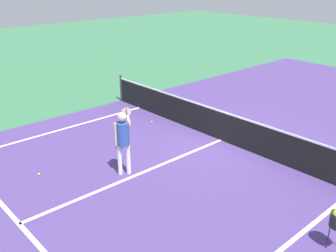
{
  "coord_description": "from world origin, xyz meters",
  "views": [
    {
      "loc": [
        7.03,
        -8.56,
        4.9
      ],
      "look_at": [
        -0.13,
        -2.1,
        1.0
      ],
      "focal_mm": 41.14,
      "sensor_mm": 36.0,
      "label": 1
    }
  ],
  "objects_px": {
    "player_near": "(123,136)",
    "tennis_ball_mid_court": "(39,174)",
    "tennis_ball_near_net": "(152,122)",
    "net": "(222,125)"
  },
  "relations": [
    {
      "from": "player_near",
      "to": "tennis_ball_mid_court",
      "type": "xyz_separation_m",
      "value": [
        -1.39,
        -1.71,
        -1.02
      ]
    },
    {
      "from": "player_near",
      "to": "tennis_ball_near_net",
      "type": "relative_size",
      "value": 25.67
    },
    {
      "from": "player_near",
      "to": "tennis_ball_mid_court",
      "type": "bearing_deg",
      "value": -129.09
    },
    {
      "from": "tennis_ball_near_net",
      "to": "player_near",
      "type": "bearing_deg",
      "value": -50.95
    },
    {
      "from": "tennis_ball_near_net",
      "to": "tennis_ball_mid_court",
      "type": "bearing_deg",
      "value": -78.84
    },
    {
      "from": "player_near",
      "to": "tennis_ball_near_net",
      "type": "height_order",
      "value": "player_near"
    },
    {
      "from": "tennis_ball_mid_court",
      "to": "tennis_ball_near_net",
      "type": "bearing_deg",
      "value": 101.16
    },
    {
      "from": "net",
      "to": "tennis_ball_mid_court",
      "type": "relative_size",
      "value": 160.82
    },
    {
      "from": "net",
      "to": "tennis_ball_near_net",
      "type": "relative_size",
      "value": 160.82
    },
    {
      "from": "net",
      "to": "player_near",
      "type": "relative_size",
      "value": 6.26
    }
  ]
}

